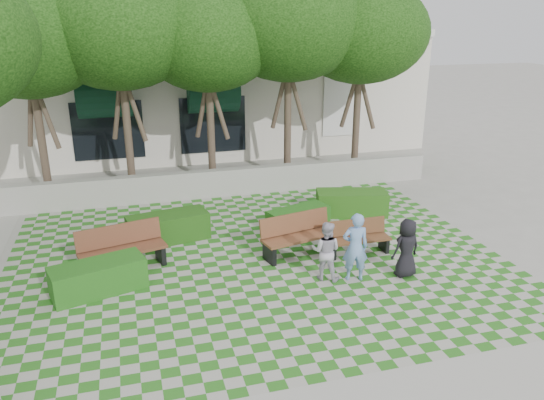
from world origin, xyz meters
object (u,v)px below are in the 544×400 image
object	(u,v)px
bench_mid	(298,236)
bench_west	(122,249)
hedge_midright	(298,219)
hedge_midleft	(168,228)
hedge_east	(352,203)
person_blue	(355,247)
bench_east	(357,238)
person_white	(326,251)
hedge_west	(98,278)
person_dark	(406,248)

from	to	relation	value
bench_mid	bench_west	world-z (taller)	bench_west
hedge_midright	hedge_midleft	xyz separation A→B (m)	(-3.61, 0.21, 0.06)
bench_mid	hedge_midright	bearing A→B (deg)	59.02
hedge_midleft	hedge_east	bearing A→B (deg)	4.87
hedge_east	person_blue	distance (m)	4.23
bench_east	hedge_midleft	bearing A→B (deg)	155.47
hedge_east	bench_east	bearing A→B (deg)	-110.78
person_blue	person_white	distance (m)	0.67
bench_west	person_white	xyz separation A→B (m)	(4.48, -1.79, 0.19)
hedge_west	person_white	xyz separation A→B (m)	(5.01, -0.77, 0.36)
hedge_midleft	person_dark	world-z (taller)	person_dark
person_dark	person_white	xyz separation A→B (m)	(-1.84, 0.36, -0.00)
bench_west	hedge_west	distance (m)	1.16
bench_west	hedge_midleft	bearing A→B (deg)	35.45
person_dark	person_white	distance (m)	1.88
bench_east	hedge_west	xyz separation A→B (m)	(-6.29, -0.32, -0.06)
bench_mid	person_dark	distance (m)	2.71
bench_east	bench_west	distance (m)	5.81
bench_west	hedge_midleft	world-z (taller)	bench_west
person_dark	person_white	size ratio (longest dim) A/B	1.00
bench_east	hedge_midright	bearing A→B (deg)	116.87
bench_east	hedge_east	size ratio (longest dim) A/B	0.78
bench_mid	hedge_midright	size ratio (longest dim) A/B	1.15
bench_east	person_dark	xyz separation A→B (m)	(0.55, -1.45, 0.29)
person_white	hedge_midright	bearing A→B (deg)	-64.74
hedge_midleft	hedge_midright	bearing A→B (deg)	-3.33
bench_mid	hedge_midleft	size ratio (longest dim) A/B	0.97
bench_west	hedge_east	distance (m)	7.00
hedge_midleft	person_white	world-z (taller)	person_white
bench_east	person_white	size ratio (longest dim) A/B	1.16
hedge_west	person_blue	size ratio (longest dim) A/B	1.22
hedge_east	hedge_midleft	xyz separation A→B (m)	(-5.54, -0.47, 0.00)
hedge_east	hedge_west	bearing A→B (deg)	-158.32
hedge_midleft	hedge_west	distance (m)	2.98
bench_east	hedge_west	bearing A→B (deg)	-176.91
hedge_west	person_blue	distance (m)	5.73
hedge_midleft	person_white	bearing A→B (deg)	-44.28
bench_mid	person_dark	world-z (taller)	person_dark
hedge_west	person_dark	bearing A→B (deg)	-9.40
hedge_east	person_dark	distance (m)	4.06
hedge_midleft	person_white	xyz separation A→B (m)	(3.27, -3.19, 0.33)
person_blue	person_white	bearing A→B (deg)	-6.44
bench_west	hedge_midleft	distance (m)	1.85
hedge_west	hedge_midright	bearing A→B (deg)	22.45
person_blue	person_dark	xyz separation A→B (m)	(1.22, -0.15, -0.11)
person_blue	hedge_east	bearing A→B (deg)	-100.76
hedge_west	person_white	size ratio (longest dim) A/B	1.41
bench_east	person_blue	size ratio (longest dim) A/B	1.00
hedge_midright	bench_mid	bearing A→B (deg)	-108.46
bench_east	hedge_midright	xyz separation A→B (m)	(-0.95, 1.89, -0.10)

